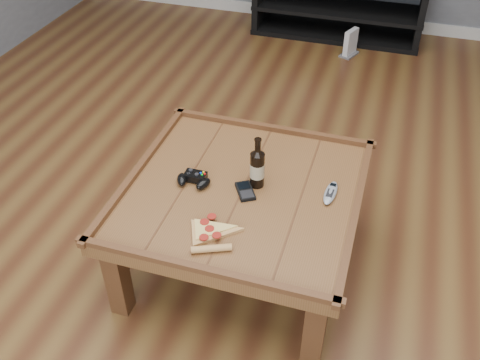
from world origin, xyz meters
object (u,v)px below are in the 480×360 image
(pizza_slice, at_px, (210,233))
(game_controller, at_px, (194,179))
(smartphone, at_px, (245,191))
(beer_bottle, at_px, (257,167))
(media_console, at_px, (339,6))
(coffee_table, at_px, (243,200))
(remote_control, at_px, (331,193))
(game_console, at_px, (350,44))

(pizza_slice, bearing_deg, game_controller, 98.25)
(pizza_slice, bearing_deg, smartphone, 54.92)
(beer_bottle, bearing_deg, media_console, 91.05)
(coffee_table, xyz_separation_m, beer_bottle, (0.05, 0.05, 0.16))
(coffee_table, height_order, smartphone, coffee_table)
(pizza_slice, xyz_separation_m, remote_control, (0.41, 0.38, 0.00))
(game_controller, bearing_deg, game_console, 81.22)
(pizza_slice, bearing_deg, remote_control, 19.13)
(coffee_table, bearing_deg, game_console, 85.90)
(media_console, distance_m, beer_bottle, 2.72)
(remote_control, bearing_deg, game_console, 98.33)
(coffee_table, distance_m, pizza_slice, 0.31)
(game_controller, xyz_separation_m, remote_control, (0.58, 0.10, -0.01))
(beer_bottle, relative_size, game_console, 1.13)
(smartphone, height_order, game_console, smartphone)
(beer_bottle, height_order, game_controller, beer_bottle)
(game_controller, height_order, remote_control, game_controller)
(smartphone, relative_size, game_console, 0.64)
(beer_bottle, bearing_deg, remote_control, 4.89)
(pizza_slice, relative_size, remote_control, 1.96)
(beer_bottle, distance_m, game_console, 2.38)
(smartphone, xyz_separation_m, game_console, (0.15, 2.39, -0.36))
(pizza_slice, distance_m, smartphone, 0.29)
(remote_control, xyz_separation_m, game_console, (-0.20, 2.30, -0.36))
(pizza_slice, height_order, game_console, pizza_slice)
(media_console, xyz_separation_m, smartphone, (0.02, -2.76, 0.21))
(media_console, height_order, smartphone, media_console)
(beer_bottle, distance_m, smartphone, 0.11)
(smartphone, distance_m, remote_control, 0.36)
(game_console, bearing_deg, media_console, 136.67)
(beer_bottle, bearing_deg, game_console, 87.02)
(beer_bottle, bearing_deg, coffee_table, -134.24)
(coffee_table, xyz_separation_m, game_controller, (-0.22, -0.02, 0.08))
(beer_bottle, bearing_deg, game_controller, -165.19)
(media_console, relative_size, smartphone, 10.21)
(coffee_table, height_order, media_console, media_console)
(coffee_table, xyz_separation_m, smartphone, (0.02, -0.01, 0.07))
(coffee_table, xyz_separation_m, remote_control, (0.37, 0.08, 0.07))
(game_controller, relative_size, smartphone, 1.23)
(coffee_table, distance_m, game_controller, 0.23)
(game_controller, distance_m, remote_control, 0.59)
(beer_bottle, height_order, smartphone, beer_bottle)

